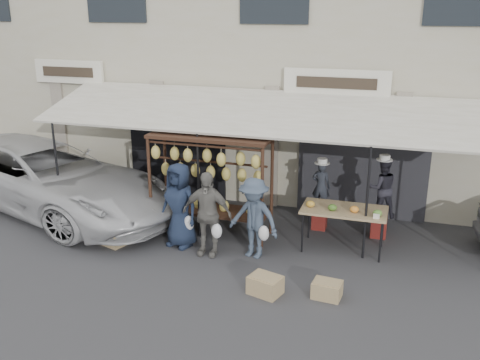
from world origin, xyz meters
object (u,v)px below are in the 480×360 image
(customer_mid, at_px, (207,214))
(crate_near_a, at_px, (265,285))
(crate_near_b, at_px, (327,290))
(van, at_px, (39,160))
(vendor_right, at_px, (382,188))
(banana_rack, at_px, (210,166))
(customer_right, at_px, (254,218))
(crate_far, at_px, (113,236))
(customer_left, at_px, (179,205))
(vendor_left, at_px, (321,186))
(produce_table, at_px, (344,211))

(customer_mid, height_order, crate_near_a, customer_mid)
(customer_mid, relative_size, crate_near_b, 3.59)
(crate_near_b, xyz_separation_m, van, (-7.55, 2.40, 1.03))
(vendor_right, bearing_deg, crate_near_a, 44.20)
(banana_rack, bearing_deg, customer_mid, -73.52)
(customer_right, relative_size, crate_near_a, 3.02)
(crate_far, bearing_deg, van, 151.58)
(customer_left, bearing_deg, crate_near_b, -4.59)
(banana_rack, xyz_separation_m, van, (-4.70, 0.48, -0.39))
(customer_left, height_order, customer_right, customer_left)
(crate_near_a, xyz_separation_m, crate_near_b, (1.05, 0.20, -0.02))
(crate_far, bearing_deg, crate_near_b, -10.09)
(crate_far, distance_m, van, 3.46)
(vendor_right, bearing_deg, vendor_left, -18.92)
(customer_left, bearing_deg, vendor_right, 38.91)
(crate_near_b, bearing_deg, produce_table, 89.80)
(customer_mid, xyz_separation_m, crate_near_b, (2.57, -0.98, -0.73))
(customer_left, xyz_separation_m, customer_mid, (0.69, -0.21, -0.03))
(banana_rack, xyz_separation_m, customer_right, (1.20, -0.77, -0.74))
(banana_rack, xyz_separation_m, customer_mid, (0.28, -0.94, -0.69))
(crate_near_b, bearing_deg, vendor_left, 101.98)
(produce_table, bearing_deg, banana_rack, -178.92)
(banana_rack, bearing_deg, vendor_right, 15.47)
(vendor_left, xyz_separation_m, customer_right, (-1.03, -1.80, -0.18))
(customer_left, bearing_deg, crate_near_a, -16.67)
(produce_table, xyz_separation_m, crate_far, (-4.65, -1.15, -0.70))
(van, bearing_deg, banana_rack, -76.99)
(vendor_right, relative_size, crate_near_b, 2.69)
(produce_table, distance_m, crate_far, 4.84)
(customer_right, bearing_deg, banana_rack, 160.76)
(produce_table, bearing_deg, vendor_right, 53.92)
(vendor_right, relative_size, van, 0.23)
(customer_mid, distance_m, crate_near_a, 2.05)
(crate_near_b, bearing_deg, crate_far, 169.91)
(vendor_right, xyz_separation_m, customer_left, (-3.94, -1.70, -0.22))
(crate_near_a, relative_size, van, 0.10)
(vendor_right, bearing_deg, banana_rack, -1.12)
(vendor_right, relative_size, customer_left, 0.73)
(vendor_right, bearing_deg, produce_table, 37.33)
(vendor_right, distance_m, van, 8.24)
(vendor_right, distance_m, crate_far, 5.79)
(customer_left, height_order, crate_far, customer_left)
(vendor_left, bearing_deg, crate_near_b, 110.30)
(customer_mid, relative_size, van, 0.31)
(crate_near_a, bearing_deg, customer_mid, 142.29)
(vendor_left, bearing_deg, banana_rack, 33.17)
(customer_mid, bearing_deg, banana_rack, 105.78)
(customer_mid, bearing_deg, customer_left, 161.94)
(vendor_left, distance_m, customer_mid, 2.77)
(customer_mid, bearing_deg, van, 163.38)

